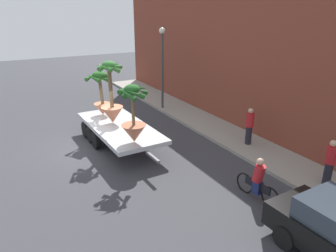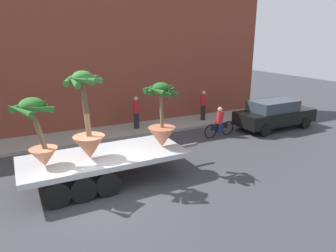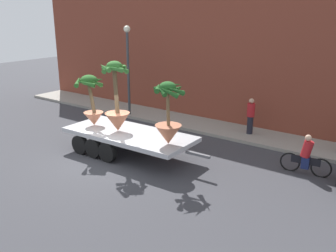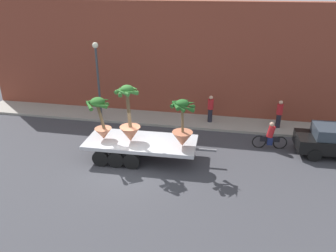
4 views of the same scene
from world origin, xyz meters
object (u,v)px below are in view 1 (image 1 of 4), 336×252
object	(u,v)px
cyclist	(258,181)
pedestrian_far_left	(330,162)
flatbed_trailer	(118,128)
potted_palm_rear	(101,93)
street_lamp	(162,58)
potted_palm_middle	(111,100)
potted_palm_front	(133,120)
pedestrian_near_gate	(249,126)

from	to	relation	value
cyclist	pedestrian_far_left	bearing A→B (deg)	75.19
flatbed_trailer	potted_palm_rear	world-z (taller)	potted_palm_rear
street_lamp	pedestrian_far_left	bearing A→B (deg)	3.65
potted_palm_rear	street_lamp	distance (m)	4.96
potted_palm_middle	cyclist	size ratio (longest dim) A/B	1.56
potted_palm_front	pedestrian_near_gate	distance (m)	5.40
potted_palm_middle	flatbed_trailer	bearing A→B (deg)	25.77
flatbed_trailer	street_lamp	xyz separation A→B (m)	(-3.60, 4.30, 2.47)
cyclist	pedestrian_near_gate	size ratio (longest dim) A/B	1.08
potted_palm_rear	cyclist	world-z (taller)	potted_palm_rear
flatbed_trailer	street_lamp	world-z (taller)	street_lamp
potted_palm_rear	pedestrian_far_left	xyz separation A→B (m)	(9.13, 5.15, -1.03)
flatbed_trailer	street_lamp	bearing A→B (deg)	129.87
cyclist	street_lamp	world-z (taller)	street_lamp
flatbed_trailer	pedestrian_far_left	size ratio (longest dim) A/B	3.83
flatbed_trailer	cyclist	xyz separation A→B (m)	(6.71, 2.39, -0.09)
potted_palm_front	street_lamp	size ratio (longest dim) A/B	0.49
potted_palm_middle	cyclist	world-z (taller)	potted_palm_middle
flatbed_trailer	potted_palm_front	distance (m)	2.63
potted_palm_front	flatbed_trailer	bearing A→B (deg)	176.36
potted_palm_middle	cyclist	distance (m)	7.54
flatbed_trailer	cyclist	size ratio (longest dim) A/B	3.56
potted_palm_middle	pedestrian_near_gate	size ratio (longest dim) A/B	1.68
potted_palm_middle	pedestrian_far_left	distance (m)	9.28
pedestrian_near_gate	street_lamp	world-z (taller)	street_lamp
potted_palm_rear	street_lamp	world-z (taller)	street_lamp
potted_palm_rear	potted_palm_front	bearing A→B (deg)	-0.15
potted_palm_middle	street_lamp	bearing A→B (deg)	126.99
pedestrian_near_gate	pedestrian_far_left	distance (m)	4.10
pedestrian_far_left	pedestrian_near_gate	bearing A→B (deg)	178.86
cyclist	pedestrian_near_gate	bearing A→B (deg)	141.55
potted_palm_rear	potted_palm_front	size ratio (longest dim) A/B	0.92
flatbed_trailer	pedestrian_near_gate	distance (m)	6.08
potted_palm_front	street_lamp	distance (m)	7.55
potted_palm_rear	potted_palm_middle	size ratio (longest dim) A/B	0.76
pedestrian_near_gate	street_lamp	bearing A→B (deg)	-173.52
flatbed_trailer	pedestrian_near_gate	bearing A→B (deg)	56.97
flatbed_trailer	potted_palm_front	size ratio (longest dim) A/B	2.78
pedestrian_far_left	potted_palm_middle	bearing A→B (deg)	-146.19
flatbed_trailer	cyclist	bearing A→B (deg)	19.58
pedestrian_near_gate	pedestrian_far_left	world-z (taller)	same
potted_palm_front	street_lamp	xyz separation A→B (m)	(-5.95, 4.45, 1.30)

